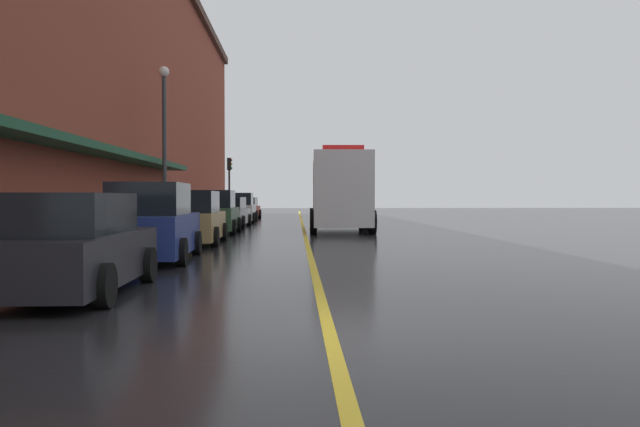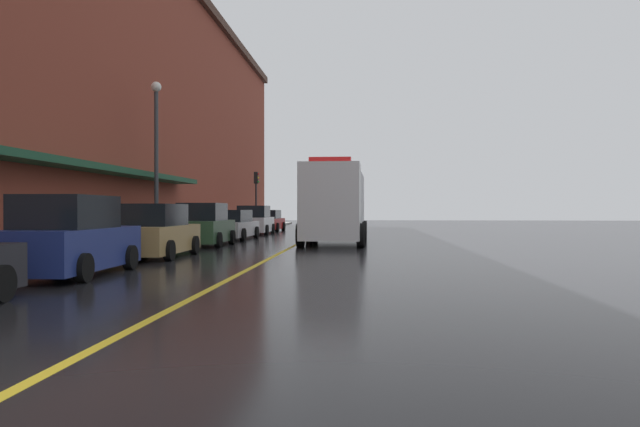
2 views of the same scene
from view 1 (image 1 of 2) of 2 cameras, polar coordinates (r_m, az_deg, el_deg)
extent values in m
plane|color=black|center=(32.31, -1.53, -1.27)|extent=(112.00, 112.00, 0.00)
cube|color=gray|center=(32.82, -12.42, -1.13)|extent=(2.40, 70.00, 0.15)
cube|color=gold|center=(32.31, -1.53, -1.26)|extent=(0.16, 70.00, 0.01)
cube|color=brown|center=(33.92, -22.78, 11.71)|extent=(9.29, 64.00, 15.27)
cube|color=#19472D|center=(24.20, -17.78, 5.08)|extent=(1.20, 22.40, 0.24)
cube|color=black|center=(10.96, -21.38, -3.77)|extent=(1.80, 4.42, 0.80)
cube|color=black|center=(10.71, -21.80, -0.02)|extent=(1.61, 2.44, 0.65)
cylinder|color=black|center=(12.56, -23.24, -4.29)|extent=(0.23, 0.64, 0.64)
cylinder|color=black|center=(12.05, -15.24, -4.46)|extent=(0.23, 0.64, 0.64)
cylinder|color=black|center=(9.42, -18.87, -6.15)|extent=(0.23, 0.64, 0.64)
cube|color=navy|center=(16.14, -14.85, -1.78)|extent=(1.94, 4.51, 0.95)
cube|color=black|center=(15.90, -15.02, 1.29)|extent=(1.70, 2.50, 0.78)
cylinder|color=black|center=(17.70, -16.91, -2.58)|extent=(0.24, 0.65, 0.64)
cylinder|color=black|center=(17.39, -11.05, -2.62)|extent=(0.24, 0.65, 0.64)
cylinder|color=black|center=(15.02, -19.24, -3.32)|extent=(0.24, 0.65, 0.64)
cylinder|color=black|center=(14.66, -12.35, -3.39)|extent=(0.24, 0.65, 0.64)
cube|color=#A5844C|center=(21.45, -11.51, -1.07)|extent=(1.93, 4.61, 0.87)
cube|color=black|center=(21.20, -11.61, 1.03)|extent=(1.71, 2.55, 0.71)
cylinder|color=black|center=(23.01, -13.30, -1.63)|extent=(0.23, 0.64, 0.64)
cylinder|color=black|center=(22.76, -8.66, -1.64)|extent=(0.23, 0.64, 0.64)
cylinder|color=black|center=(20.23, -14.70, -2.06)|extent=(0.23, 0.64, 0.64)
cylinder|color=black|center=(19.94, -9.44, -2.08)|extent=(0.23, 0.64, 0.64)
cube|color=#2D5133|center=(27.51, -9.52, -0.44)|extent=(1.88, 4.13, 0.92)
cube|color=black|center=(27.29, -9.58, 1.29)|extent=(1.68, 2.28, 0.75)
cylinder|color=black|center=(28.92, -11.06, -0.98)|extent=(0.23, 0.64, 0.64)
cylinder|color=black|center=(28.70, -7.36, -0.99)|extent=(0.23, 0.64, 0.64)
cylinder|color=black|center=(26.39, -11.87, -1.22)|extent=(0.23, 0.64, 0.64)
cylinder|color=black|center=(26.16, -7.82, -1.23)|extent=(0.23, 0.64, 0.64)
cube|color=silver|center=(32.93, -8.34, -0.27)|extent=(2.04, 4.94, 0.75)
cube|color=black|center=(32.67, -8.40, 0.92)|extent=(1.78, 2.74, 0.62)
cylinder|color=black|center=(34.57, -9.55, -0.57)|extent=(0.24, 0.65, 0.64)
cylinder|color=black|center=(34.32, -6.41, -0.58)|extent=(0.24, 0.65, 0.64)
cylinder|color=black|center=(31.59, -10.43, -0.77)|extent=(0.24, 0.65, 0.64)
cylinder|color=black|center=(31.31, -6.99, -0.78)|extent=(0.24, 0.65, 0.64)
cube|color=silver|center=(39.21, -7.33, 0.12)|extent=(1.90, 4.21, 0.90)
cube|color=black|center=(38.99, -7.36, 1.31)|extent=(1.71, 2.32, 0.73)
cylinder|color=black|center=(40.60, -8.52, -0.26)|extent=(0.22, 0.64, 0.64)
cylinder|color=black|center=(40.45, -5.83, -0.26)|extent=(0.22, 0.64, 0.64)
cylinder|color=black|center=(38.02, -8.93, -0.38)|extent=(0.22, 0.64, 0.64)
cylinder|color=black|center=(37.85, -6.06, -0.38)|extent=(0.22, 0.64, 0.64)
cube|color=maroon|center=(44.60, -6.80, 0.19)|extent=(1.97, 4.26, 0.75)
cube|color=black|center=(44.38, -6.83, 1.06)|extent=(1.73, 2.36, 0.61)
cylinder|color=black|center=(46.01, -7.76, -0.05)|extent=(0.24, 0.65, 0.64)
cylinder|color=black|center=(45.81, -5.46, -0.05)|extent=(0.24, 0.65, 0.64)
cylinder|color=black|center=(43.43, -8.21, -0.15)|extent=(0.24, 0.65, 0.64)
cylinder|color=black|center=(43.22, -5.76, -0.15)|extent=(0.24, 0.65, 0.64)
cube|color=silver|center=(26.67, 2.09, 2.21)|extent=(2.52, 2.18, 3.18)
cube|color=silver|center=(30.60, 1.70, 1.88)|extent=(2.59, 5.21, 2.93)
cube|color=red|center=(26.74, 2.09, 5.88)|extent=(1.74, 0.64, 0.24)
cylinder|color=black|center=(26.85, 4.74, -0.76)|extent=(0.32, 1.01, 1.00)
cylinder|color=black|center=(26.72, -0.60, -0.77)|extent=(0.32, 1.01, 1.00)
cylinder|color=black|center=(30.06, 4.14, -0.52)|extent=(0.32, 1.01, 1.00)
cylinder|color=black|center=(29.94, -0.63, -0.53)|extent=(0.32, 1.01, 1.00)
cylinder|color=black|center=(32.13, 3.81, -0.39)|extent=(0.32, 1.01, 1.00)
cylinder|color=black|center=(32.02, -0.65, -0.39)|extent=(0.32, 1.01, 1.00)
cylinder|color=#4C4C51|center=(45.05, -8.54, 0.36)|extent=(0.07, 0.07, 1.05)
cube|color=black|center=(45.04, -8.55, 1.21)|extent=(0.14, 0.18, 0.28)
cylinder|color=#4C4C51|center=(21.21, -15.75, -0.95)|extent=(0.07, 0.07, 1.05)
cube|color=black|center=(21.20, -15.76, 0.85)|extent=(0.14, 0.18, 0.28)
cylinder|color=#4C4C51|center=(20.71, -16.08, -1.01)|extent=(0.07, 0.07, 1.05)
cube|color=black|center=(20.69, -16.10, 0.83)|extent=(0.14, 0.18, 0.28)
cylinder|color=#33383D|center=(27.78, -13.82, 5.26)|extent=(0.18, 0.18, 6.50)
sphere|color=white|center=(28.22, -13.87, 12.30)|extent=(0.44, 0.44, 0.44)
cylinder|color=#232326|center=(47.46, -8.17, 1.84)|extent=(0.14, 0.14, 3.40)
cube|color=black|center=(47.52, -8.18, 4.43)|extent=(0.28, 0.36, 0.90)
sphere|color=red|center=(47.52, -7.98, 4.79)|extent=(0.16, 0.16, 0.16)
sphere|color=gold|center=(47.50, -7.98, 4.43)|extent=(0.16, 0.16, 0.16)
sphere|color=green|center=(47.49, -7.98, 4.07)|extent=(0.16, 0.16, 0.16)
camera|label=2|loc=(4.02, 56.25, 1.01)|focal=33.35mm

